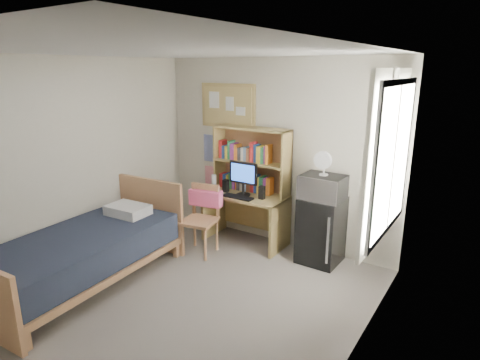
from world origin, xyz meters
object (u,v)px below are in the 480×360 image
Objects in this scene: mini_fridge at (321,230)px; bed at (83,259)px; desk at (245,218)px; speaker_right at (262,193)px; bulletin_board at (228,106)px; microwave at (323,187)px; desk_fan at (324,164)px; speaker_left at (226,186)px; monitor at (243,179)px; desk_chair at (199,221)px.

bed is (-2.08, -2.06, -0.13)m from mini_fridge.
desk is 6.49× the size of speaker_right.
bulletin_board is 1.66m from desk.
desk is 1.31m from microwave.
bulletin_board is 1.77m from desk_fan.
speaker_right is (0.80, -0.35, -1.10)m from bulletin_board.
speaker_left is at bearing -168.69° from desk.
speaker_left is at bearing -60.42° from bulletin_board.
monitor reaches higher than mini_fridge.
desk_chair is 1.09× the size of mini_fridge.
speaker_right is 0.97m from desk_fan.
speaker_left reaches higher than mini_fridge.
mini_fridge is 1.49m from speaker_left.
desk_chair is 1.51m from bed.
speaker_left is at bearing -175.86° from desk_fan.
desk_chair is at bearing -118.84° from monitor.
desk_chair is at bearing -154.36° from desk_fan.
monitor is 0.33m from speaker_right.
bulletin_board reaches higher than desk.
desk_chair is 1.61m from mini_fridge.
speaker_left is 1.45m from microwave.
bulletin_board reaches higher than bed.
desk_fan is at bearing 40.49° from bed.
speaker_left is 0.99× the size of speaker_right.
mini_fridge is at bearing 6.11° from speaker_right.
bulletin_board reaches higher than monitor.
speaker_right is at bearing -173.87° from desk_fan.
bulletin_board is 0.42× the size of bed.
microwave is at bearing 2.78° from speaker_left.
speaker_right is at bearing -11.31° from desk.
desk_chair reaches higher than desk.
monitor is at bearing 50.66° from desk_chair.
bed is at bearing -122.75° from speaker_right.
mini_fridge is at bearing 1.50° from desk.
desk is 2.55× the size of monitor.
desk is at bearing -30.49° from bulletin_board.
bulletin_board is 0.80× the size of desk.
bulletin_board is at bearing 171.35° from desk_fan.
speaker_left reaches higher than desk.
speaker_right reaches higher than mini_fridge.
desk is 0.73m from desk_chair.
monitor is at bearing 60.38° from bed.
bed is 2.38m from speaker_right.
speaker_left is (-0.30, -0.06, 0.45)m from desk.
speaker_left is (0.02, 0.59, 0.35)m from desk_chair.
speaker_left is (0.20, -0.36, -1.10)m from bulletin_board.
mini_fridge is (1.46, 0.69, -0.04)m from desk_chair.
desk is at bearing 90.00° from monitor.
speaker_left is (-1.44, -0.10, 0.39)m from mini_fridge.
speaker_left is at bearing -175.86° from microwave.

